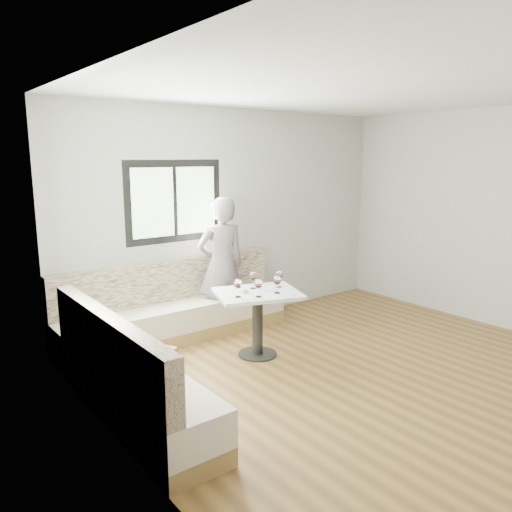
{
  "coord_description": "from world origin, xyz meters",
  "views": [
    {
      "loc": [
        -3.8,
        -2.92,
        2.19
      ],
      "look_at": [
        -0.52,
        1.35,
        1.11
      ],
      "focal_mm": 35.0,
      "sensor_mm": 36.0,
      "label": 1
    }
  ],
  "objects": [
    {
      "name": "room",
      "position": [
        -0.08,
        0.08,
        1.41
      ],
      "size": [
        5.01,
        5.01,
        2.81
      ],
      "color": "brown",
      "rests_on": "ground"
    },
    {
      "name": "banquette",
      "position": [
        -1.59,
        1.63,
        0.33
      ],
      "size": [
        2.9,
        2.8,
        0.95
      ],
      "color": "olive",
      "rests_on": "ground"
    },
    {
      "name": "table",
      "position": [
        -0.58,
        1.25,
        0.55
      ],
      "size": [
        1.07,
        0.95,
        0.73
      ],
      "rotation": [
        0.0,
        0.0,
        -0.34
      ],
      "color": "black",
      "rests_on": "ground"
    },
    {
      "name": "person",
      "position": [
        -0.45,
        2.17,
        0.85
      ],
      "size": [
        0.68,
        0.51,
        1.71
      ],
      "primitive_type": "imported",
      "rotation": [
        0.0,
        0.0,
        2.97
      ],
      "color": "slate",
      "rests_on": "ground"
    },
    {
      "name": "olive_ramekin",
      "position": [
        -0.72,
        1.34,
        0.76
      ],
      "size": [
        0.11,
        0.11,
        0.04
      ],
      "color": "white",
      "rests_on": "table"
    },
    {
      "name": "wine_glass_a",
      "position": [
        -0.87,
        1.21,
        0.87
      ],
      "size": [
        0.09,
        0.09,
        0.2
      ],
      "color": "white",
      "rests_on": "table"
    },
    {
      "name": "wine_glass_b",
      "position": [
        -0.7,
        1.09,
        0.87
      ],
      "size": [
        0.09,
        0.09,
        0.2
      ],
      "color": "white",
      "rests_on": "table"
    },
    {
      "name": "wine_glass_c",
      "position": [
        -0.45,
        1.08,
        0.87
      ],
      "size": [
        0.09,
        0.09,
        0.2
      ],
      "color": "white",
      "rests_on": "table"
    },
    {
      "name": "wine_glass_d",
      "position": [
        -0.54,
        1.39,
        0.87
      ],
      "size": [
        0.09,
        0.09,
        0.2
      ],
      "color": "white",
      "rests_on": "table"
    },
    {
      "name": "wine_glass_e",
      "position": [
        -0.27,
        1.26,
        0.87
      ],
      "size": [
        0.09,
        0.09,
        0.2
      ],
      "color": "white",
      "rests_on": "table"
    }
  ]
}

